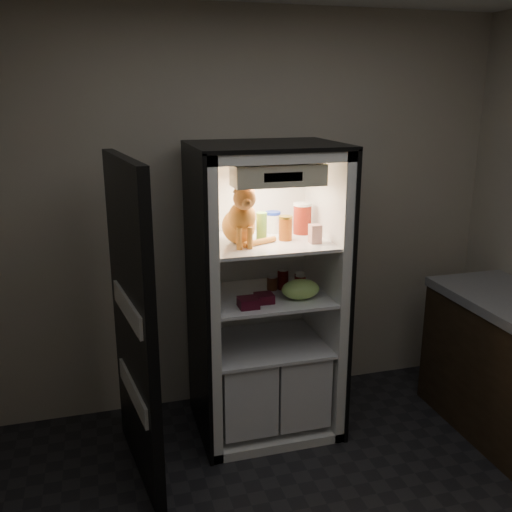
# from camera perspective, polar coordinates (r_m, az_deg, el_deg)

# --- Properties ---
(room_shell) EXTENTS (3.60, 3.60, 3.60)m
(room_shell) POSITION_cam_1_polar(r_m,az_deg,el_deg) (2.22, 11.17, 1.52)
(room_shell) COLOR white
(room_shell) RESTS_ON floor
(refrigerator) EXTENTS (0.90, 0.72, 1.88)m
(refrigerator) POSITION_cam_1_polar(r_m,az_deg,el_deg) (3.70, 0.77, -5.69)
(refrigerator) COLOR white
(refrigerator) RESTS_ON floor
(fridge_door) EXTENTS (0.19, 0.87, 1.85)m
(fridge_door) POSITION_cam_1_polar(r_m,az_deg,el_deg) (3.25, -12.15, -6.94)
(fridge_door) COLOR black
(fridge_door) RESTS_ON floor
(tabby_cat) EXTENTS (0.32, 0.37, 0.39)m
(tabby_cat) POSITION_cam_1_polar(r_m,az_deg,el_deg) (3.36, -1.55, 3.59)
(tabby_cat) COLOR orange
(tabby_cat) RESTS_ON refrigerator
(parmesan_shaker) EXTENTS (0.07, 0.07, 0.17)m
(parmesan_shaker) POSITION_cam_1_polar(r_m,az_deg,el_deg) (3.47, 0.56, 2.98)
(parmesan_shaker) COLOR #278F3A
(parmesan_shaker) RESTS_ON refrigerator
(mayo_tub) EXTENTS (0.10, 0.10, 0.14)m
(mayo_tub) POSITION_cam_1_polar(r_m,az_deg,el_deg) (3.67, 1.70, 3.42)
(mayo_tub) COLOR white
(mayo_tub) RESTS_ON refrigerator
(salsa_jar) EXTENTS (0.08, 0.08, 0.15)m
(salsa_jar) POSITION_cam_1_polar(r_m,az_deg,el_deg) (3.48, 2.97, 2.81)
(salsa_jar) COLOR maroon
(salsa_jar) RESTS_ON refrigerator
(pepper_jar) EXTENTS (0.12, 0.12, 0.20)m
(pepper_jar) POSITION_cam_1_polar(r_m,az_deg,el_deg) (3.65, 4.66, 3.77)
(pepper_jar) COLOR #982D14
(pepper_jar) RESTS_ON refrigerator
(cream_carton) EXTENTS (0.07, 0.07, 0.11)m
(cream_carton) POSITION_cam_1_polar(r_m,az_deg,el_deg) (3.43, 5.94, 2.22)
(cream_carton) COLOR white
(cream_carton) RESTS_ON refrigerator
(soda_can_a) EXTENTS (0.07, 0.07, 0.13)m
(soda_can_a) POSITION_cam_1_polar(r_m,az_deg,el_deg) (3.67, 2.71, -2.33)
(soda_can_a) COLOR black
(soda_can_a) RESTS_ON refrigerator
(soda_can_b) EXTENTS (0.07, 0.07, 0.12)m
(soda_can_b) POSITION_cam_1_polar(r_m,az_deg,el_deg) (3.64, 4.38, -2.60)
(soda_can_b) COLOR black
(soda_can_b) RESTS_ON refrigerator
(soda_can_c) EXTENTS (0.07, 0.07, 0.12)m
(soda_can_c) POSITION_cam_1_polar(r_m,az_deg,el_deg) (3.59, 4.47, -2.86)
(soda_can_c) COLOR black
(soda_can_c) RESTS_ON refrigerator
(condiment_jar) EXTENTS (0.07, 0.07, 0.10)m
(condiment_jar) POSITION_cam_1_polar(r_m,az_deg,el_deg) (3.66, 1.63, -2.66)
(condiment_jar) COLOR #512A17
(condiment_jar) RESTS_ON refrigerator
(grape_bag) EXTENTS (0.24, 0.17, 0.12)m
(grape_bag) POSITION_cam_1_polar(r_m,az_deg,el_deg) (3.51, 4.47, -3.33)
(grape_bag) COLOR #8FD463
(grape_bag) RESTS_ON refrigerator
(berry_box_left) EXTENTS (0.12, 0.12, 0.06)m
(berry_box_left) POSITION_cam_1_polar(r_m,az_deg,el_deg) (3.37, -0.78, -4.69)
(berry_box_left) COLOR #4E0D1F
(berry_box_left) RESTS_ON refrigerator
(berry_box_right) EXTENTS (0.11, 0.11, 0.05)m
(berry_box_right) POSITION_cam_1_polar(r_m,az_deg,el_deg) (3.45, 0.83, -4.23)
(berry_box_right) COLOR #4E0D1F
(berry_box_right) RESTS_ON refrigerator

